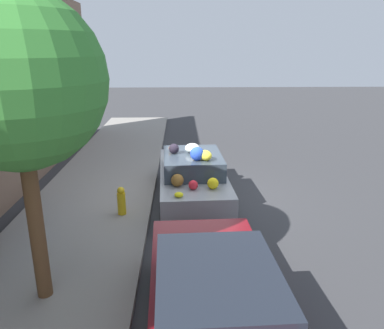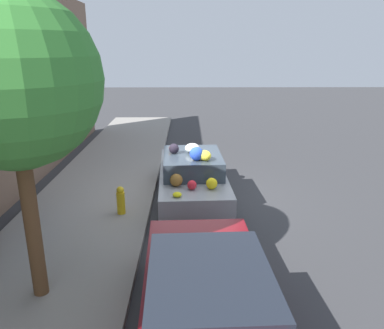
# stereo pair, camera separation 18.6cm
# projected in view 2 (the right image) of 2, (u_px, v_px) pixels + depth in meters

# --- Properties ---
(ground_plane) EXTENTS (60.00, 60.00, 0.00)m
(ground_plane) POSITION_uv_depth(u_px,v_px,m) (193.00, 201.00, 10.23)
(ground_plane) COLOR #38383A
(sidewalk_curb) EXTENTS (24.00, 3.20, 0.13)m
(sidewalk_curb) POSITION_uv_depth(u_px,v_px,m) (94.00, 199.00, 10.18)
(sidewalk_curb) COLOR gray
(sidewalk_curb) RESTS_ON ground
(street_tree) EXTENTS (2.53, 2.53, 4.71)m
(street_tree) POSITION_uv_depth(u_px,v_px,m) (12.00, 82.00, 5.18)
(street_tree) COLOR brown
(street_tree) RESTS_ON sidewalk_curb
(fire_hydrant) EXTENTS (0.20, 0.20, 0.70)m
(fire_hydrant) POSITION_uv_depth(u_px,v_px,m) (121.00, 200.00, 9.06)
(fire_hydrant) COLOR gold
(fire_hydrant) RESTS_ON sidewalk_curb
(art_car) EXTENTS (4.32, 1.87, 1.71)m
(art_car) POSITION_uv_depth(u_px,v_px,m) (192.00, 176.00, 9.98)
(art_car) COLOR gray
(art_car) RESTS_ON ground
(parked_car_plain) EXTENTS (4.53, 1.95, 1.35)m
(parked_car_plain) POSITION_uv_depth(u_px,v_px,m) (208.00, 307.00, 5.02)
(parked_car_plain) COLOR maroon
(parked_car_plain) RESTS_ON ground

